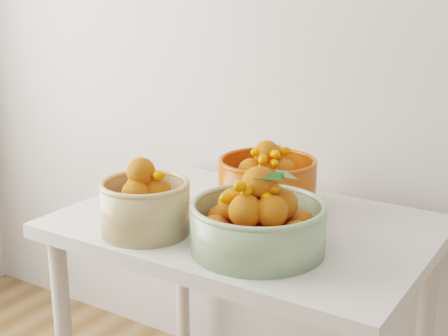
{
  "coord_description": "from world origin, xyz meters",
  "views": [
    {
      "loc": [
        0.43,
        0.21,
        1.37
      ],
      "look_at": [
        -0.4,
        1.51,
        0.92
      ],
      "focal_mm": 50.0,
      "sensor_mm": 36.0,
      "label": 1
    }
  ],
  "objects": [
    {
      "name": "bowl_orange",
      "position": [
        -0.38,
        1.71,
        0.83
      ],
      "size": [
        0.29,
        0.29,
        0.2
      ],
      "rotation": [
        0.0,
        0.0,
        0.03
      ],
      "color": "#BF3808",
      "rests_on": "table"
    },
    {
      "name": "bowl_cream",
      "position": [
        -0.57,
        1.39,
        0.83
      ],
      "size": [
        0.29,
        0.29,
        0.2
      ],
      "rotation": [
        0.0,
        0.0,
        -0.28
      ],
      "color": "tan",
      "rests_on": "table"
    },
    {
      "name": "table",
      "position": [
        -0.39,
        1.6,
        0.65
      ],
      "size": [
        1.0,
        0.7,
        0.75
      ],
      "color": "silver",
      "rests_on": "ground"
    },
    {
      "name": "bowl_green",
      "position": [
        -0.26,
        1.44,
        0.82
      ],
      "size": [
        0.43,
        0.43,
        0.21
      ],
      "rotation": [
        0.0,
        0.0,
        0.35
      ],
      "color": "#88A479",
      "rests_on": "table"
    }
  ]
}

